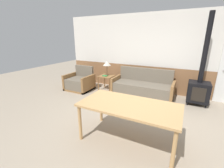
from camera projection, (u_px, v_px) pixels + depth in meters
The scene contains 9 objects.
ground_plane at pixel (130, 128), 3.27m from camera, with size 16.00×16.00×0.00m, color gray.
wall_back at pixel (159, 54), 5.11m from camera, with size 7.20×0.06×2.70m.
couch at pixel (142, 88), 5.08m from camera, with size 2.02×0.79×0.89m.
armchair at pixel (80, 83), 5.65m from camera, with size 0.94×0.80×0.86m.
side_table at pixel (107, 78), 5.60m from camera, with size 0.52×0.52×0.54m.
table_lamp at pixel (107, 64), 5.54m from camera, with size 0.30×0.30×0.53m.
book_stack at pixel (105, 76), 5.50m from camera, with size 0.20×0.16×0.03m.
dining_table at pixel (129, 108), 2.70m from camera, with size 1.77×0.90×0.75m.
wood_stove at pixel (199, 85), 4.30m from camera, with size 0.57×0.52×2.55m.
Camera 1 is at (0.92, -2.71, 1.90)m, focal length 24.00 mm.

